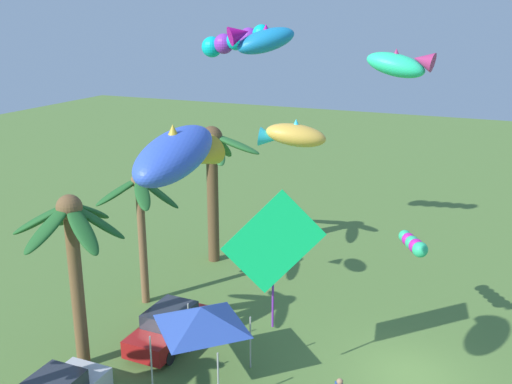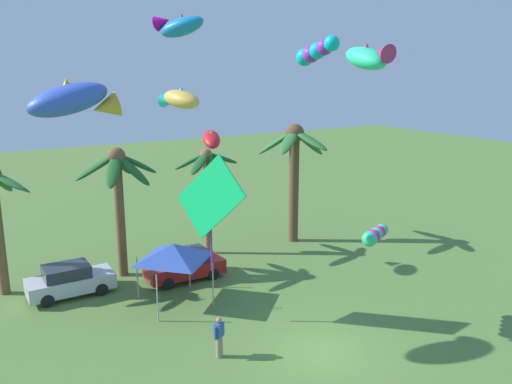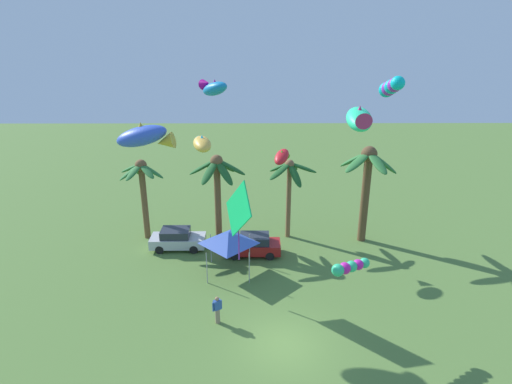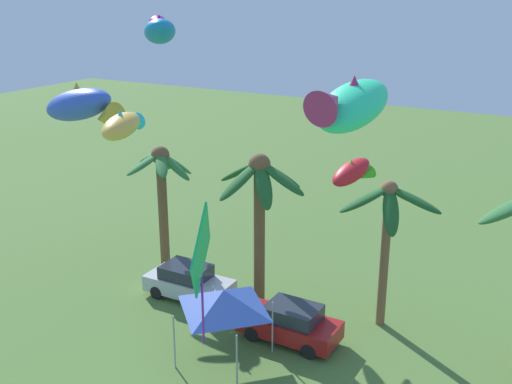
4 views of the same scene
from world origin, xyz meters
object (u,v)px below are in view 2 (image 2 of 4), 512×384
Objects in this scene: palm_tree_2 at (295,156)px; palm_tree_3 at (207,173)px; spectator_0 at (219,337)px; kite_tube_5 at (316,52)px; kite_tube_6 at (375,235)px; kite_fish_2 at (73,100)px; kite_fish_4 at (180,99)px; kite_fish_0 at (211,139)px; kite_fish_3 at (179,26)px; parked_car_1 at (185,265)px; parked_car_0 at (70,280)px; palm_tree_0 at (118,180)px; festival_tent at (173,252)px; kite_diamond_7 at (210,199)px; kite_fish_1 at (368,57)px.

palm_tree_3 is (-5.51, 0.69, -0.60)m from palm_tree_2.
palm_tree_3 is 12.04m from spectator_0.
kite_tube_6 is (-4.28, -9.88, -7.43)m from kite_tube_5.
kite_fish_2 is 3.67m from kite_fish_4.
kite_fish_3 reaches higher than kite_fish_0.
kite_tube_5 is at bearing 32.60° from kite_fish_4.
parked_car_1 is 10.23m from kite_tube_6.
kite_fish_2 is 1.67× the size of kite_fish_3.
kite_fish_4 is 0.55× the size of kite_tube_5.
spectator_0 is at bearing -140.71° from kite_tube_5.
spectator_0 is at bearing -114.93° from kite_fish_0.
kite_fish_2 is at bearing -159.22° from kite_tube_5.
parked_car_1 is at bearing 75.98° from spectator_0.
parked_car_0 is (-13.67, -1.27, -4.58)m from palm_tree_2.
kite_tube_6 is (6.52, -1.04, 3.15)m from spectator_0.
parked_car_1 is at bearing -164.77° from palm_tree_2.
festival_tent is at bearing -77.55° from palm_tree_0.
palm_tree_0 is 13.15m from kite_tube_5.
kite_fish_3 is at bearing -177.32° from kite_diamond_7.
kite_tube_5 reaches higher than kite_fish_0.
parked_car_0 is 5.42m from festival_tent.
palm_tree_0 is 3.34× the size of kite_fish_3.
kite_diamond_7 is (1.13, 0.05, -6.61)m from kite_fish_3.
kite_fish_3 is at bearing -124.97° from kite_fish_0.
kite_fish_1 is at bearing -39.17° from festival_tent.
festival_tent is 0.86× the size of kite_fish_2.
palm_tree_0 is 1.36× the size of kite_diamond_7.
parked_car_1 is 11.17m from kite_fish_2.
festival_tent is 3.81m from kite_diamond_7.
kite_fish_3 is 0.98× the size of kite_tube_6.
palm_tree_0 is 13.47m from kite_fish_1.
festival_tent is at bearing -138.31° from kite_fish_0.
spectator_0 is 8.74m from kite_fish_4.
palm_tree_2 is at bearing 37.82° from kite_diamond_7.
kite_fish_4 is (-0.96, -3.60, 6.93)m from festival_tent.
kite_fish_3 is 0.54× the size of kite_tube_5.
spectator_0 is at bearing -68.26° from kite_fish_4.
kite_fish_0 is 10.11m from kite_tube_6.
palm_tree_3 is 11.29m from kite_fish_4.
palm_tree_2 is 3.53× the size of kite_fish_4.
festival_tent is 0.77× the size of kite_tube_5.
kite_fish_1 is 11.09m from kite_fish_2.
kite_diamond_7 is (-2.76, -5.51, -1.58)m from kite_fish_0.
palm_tree_2 is 9.67m from parked_car_1.
kite_fish_1 reaches higher than parked_car_1.
kite_fish_3 reaches higher than kite_tube_5.
kite_fish_4 is (-0.56, -1.15, -2.55)m from kite_fish_3.
palm_tree_0 is 1.09× the size of palm_tree_3.
kite_tube_5 reaches higher than spectator_0.
palm_tree_2 is 14.47m from parked_car_0.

